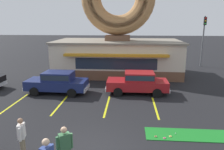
% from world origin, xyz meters
% --- Properties ---
extents(donut_shop_building, '(12.30, 6.75, 10.96)m').
position_xyz_m(donut_shop_building, '(0.28, 13.94, 3.74)').
color(donut_shop_building, brown).
rests_on(donut_shop_building, ground).
extents(putting_mat, '(4.66, 1.20, 0.03)m').
position_xyz_m(putting_mat, '(4.60, 1.65, 0.01)').
color(putting_mat, '#197523').
rests_on(putting_mat, ground).
extents(mini_donut_near_left, '(0.13, 0.13, 0.04)m').
position_xyz_m(mini_donut_near_left, '(3.38, 1.40, 0.05)').
color(mini_donut_near_left, '#E5C666').
rests_on(mini_donut_near_left, putting_mat).
extents(mini_donut_near_right, '(0.13, 0.13, 0.04)m').
position_xyz_m(mini_donut_near_right, '(3.09, 1.22, 0.05)').
color(mini_donut_near_right, '#D8667F').
rests_on(mini_donut_near_right, putting_mat).
extents(mini_donut_mid_left, '(0.13, 0.13, 0.04)m').
position_xyz_m(mini_donut_mid_left, '(2.71, 1.33, 0.05)').
color(mini_donut_mid_left, '#A5724C').
rests_on(mini_donut_mid_left, putting_mat).
extents(golf_ball, '(0.04, 0.04, 0.04)m').
position_xyz_m(golf_ball, '(3.67, 1.68, 0.05)').
color(golf_ball, white).
rests_on(golf_ball, putting_mat).
extents(car_red, '(4.57, 2.00, 1.60)m').
position_xyz_m(car_red, '(2.11, 7.69, 0.87)').
color(car_red, maroon).
rests_on(car_red, ground).
extents(car_navy, '(4.61, 2.08, 1.60)m').
position_xyz_m(car_navy, '(-3.79, 7.30, 0.87)').
color(car_navy, navy).
rests_on(car_navy, ground).
extents(pedestrian_hooded_kid, '(0.33, 0.58, 1.58)m').
position_xyz_m(pedestrian_hooded_kid, '(-2.63, -0.49, 0.87)').
color(pedestrian_hooded_kid, '#7F7056').
rests_on(pedestrian_hooded_kid, ground).
extents(pedestrian_beanie_man, '(0.51, 0.41, 1.67)m').
position_xyz_m(pedestrian_beanie_man, '(-0.72, -1.22, 0.93)').
color(pedestrian_beanie_man, '#7F7056').
rests_on(pedestrian_beanie_man, ground).
extents(trash_bin, '(0.57, 0.57, 0.97)m').
position_xyz_m(trash_bin, '(-5.29, 11.43, 0.50)').
color(trash_bin, '#232833').
rests_on(trash_bin, ground).
extents(traffic_light_pole, '(0.28, 0.47, 5.80)m').
position_xyz_m(traffic_light_pole, '(9.93, 18.39, 3.71)').
color(traffic_light_pole, '#595B60').
rests_on(traffic_light_pole, ground).
extents(parking_stripe_left, '(0.12, 3.60, 0.01)m').
position_xyz_m(parking_stripe_left, '(-5.89, 5.00, 0.00)').
color(parking_stripe_left, yellow).
rests_on(parking_stripe_left, ground).
extents(parking_stripe_mid_left, '(0.12, 3.60, 0.01)m').
position_xyz_m(parking_stripe_mid_left, '(-2.89, 5.00, 0.00)').
color(parking_stripe_mid_left, yellow).
rests_on(parking_stripe_mid_left, ground).
extents(parking_stripe_centre, '(0.12, 3.60, 0.01)m').
position_xyz_m(parking_stripe_centre, '(0.11, 5.00, 0.00)').
color(parking_stripe_centre, yellow).
rests_on(parking_stripe_centre, ground).
extents(parking_stripe_mid_right, '(0.12, 3.60, 0.01)m').
position_xyz_m(parking_stripe_mid_right, '(3.11, 5.00, 0.00)').
color(parking_stripe_mid_right, yellow).
rests_on(parking_stripe_mid_right, ground).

